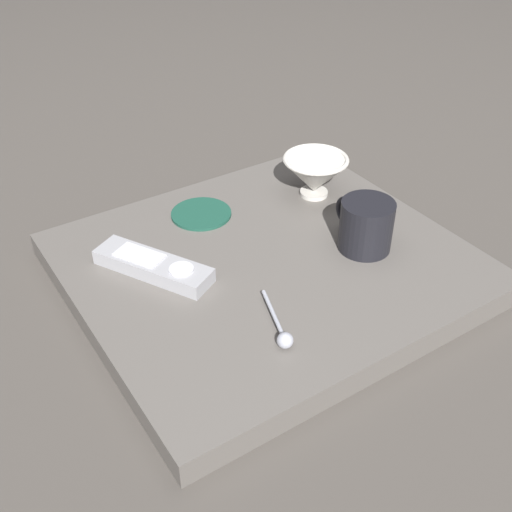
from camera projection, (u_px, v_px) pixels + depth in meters
name	position (u px, v px, depth m)	size (l,w,h in m)	color
ground_plane	(267.00, 276.00, 1.04)	(6.00, 6.00, 0.00)	#47423D
table	(267.00, 267.00, 1.03)	(0.56, 0.62, 0.04)	#5B5651
cereal_bowl	(315.00, 174.00, 1.16)	(0.12, 0.12, 0.08)	beige
coffee_mug	(365.00, 225.00, 1.02)	(0.12, 0.09, 0.09)	black
teaspoon	(282.00, 334.00, 0.85)	(0.12, 0.05, 0.02)	#A3A5B2
tv_remote_near	(153.00, 266.00, 0.98)	(0.20, 0.14, 0.03)	#9E9EA3
drink_coaster	(201.00, 214.00, 1.12)	(0.11, 0.11, 0.01)	#194738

